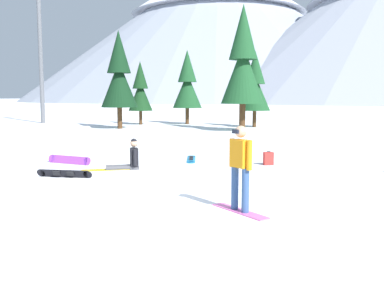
{
  "coord_description": "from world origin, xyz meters",
  "views": [
    {
      "loc": [
        4.89,
        -9.27,
        2.33
      ],
      "look_at": [
        -0.41,
        1.38,
        1.0
      ],
      "focal_mm": 39.89,
      "sensor_mm": 36.0,
      "label": 1
    }
  ],
  "objects_px": {
    "snowboarder_foreground": "(240,166)",
    "backpack_red": "(268,159)",
    "loose_snowboard_near_right": "(191,159)",
    "snowboarder_midground": "(129,159)",
    "loose_snowboard_near_left": "(64,174)",
    "ski_lift_tower": "(40,47)",
    "pine_tree_young": "(243,63)",
    "pine_tree_slender": "(119,75)",
    "loose_snowboard_far_spare": "(69,160)",
    "pine_tree_tall": "(187,84)",
    "pine_tree_broad": "(140,90)",
    "pine_tree_twin": "(255,86)"
  },
  "relations": [
    {
      "from": "loose_snowboard_near_left",
      "to": "pine_tree_young",
      "type": "height_order",
      "value": "pine_tree_young"
    },
    {
      "from": "snowboarder_midground",
      "to": "loose_snowboard_near_right",
      "type": "bearing_deg",
      "value": 73.06
    },
    {
      "from": "loose_snowboard_far_spare",
      "to": "pine_tree_tall",
      "type": "xyz_separation_m",
      "value": [
        -6.16,
        21.06,
        3.26
      ]
    },
    {
      "from": "loose_snowboard_near_left",
      "to": "loose_snowboard_far_spare",
      "type": "relative_size",
      "value": 0.91
    },
    {
      "from": "backpack_red",
      "to": "pine_tree_tall",
      "type": "xyz_separation_m",
      "value": [
        -12.43,
        18.22,
        3.18
      ]
    },
    {
      "from": "snowboarder_foreground",
      "to": "backpack_red",
      "type": "height_order",
      "value": "snowboarder_foreground"
    },
    {
      "from": "pine_tree_twin",
      "to": "ski_lift_tower",
      "type": "bearing_deg",
      "value": -169.31
    },
    {
      "from": "loose_snowboard_near_right",
      "to": "snowboarder_midground",
      "type": "bearing_deg",
      "value": -106.94
    },
    {
      "from": "backpack_red",
      "to": "pine_tree_twin",
      "type": "height_order",
      "value": "pine_tree_twin"
    },
    {
      "from": "backpack_red",
      "to": "snowboarder_foreground",
      "type": "bearing_deg",
      "value": -78.9
    },
    {
      "from": "pine_tree_broad",
      "to": "pine_tree_slender",
      "type": "relative_size",
      "value": 0.74
    },
    {
      "from": "snowboarder_midground",
      "to": "loose_snowboard_near_left",
      "type": "height_order",
      "value": "snowboarder_midground"
    },
    {
      "from": "snowboarder_midground",
      "to": "loose_snowboard_near_right",
      "type": "distance_m",
      "value": 2.94
    },
    {
      "from": "pine_tree_slender",
      "to": "pine_tree_young",
      "type": "relative_size",
      "value": 0.84
    },
    {
      "from": "snowboarder_foreground",
      "to": "ski_lift_tower",
      "type": "relative_size",
      "value": 0.15
    },
    {
      "from": "pine_tree_slender",
      "to": "snowboarder_foreground",
      "type": "bearing_deg",
      "value": -48.13
    },
    {
      "from": "snowboarder_midground",
      "to": "pine_tree_broad",
      "type": "distance_m",
      "value": 22.4
    },
    {
      "from": "loose_snowboard_near_left",
      "to": "pine_tree_broad",
      "type": "xyz_separation_m",
      "value": [
        -11.05,
        20.84,
        2.73
      ]
    },
    {
      "from": "snowboarder_midground",
      "to": "backpack_red",
      "type": "relative_size",
      "value": 3.39
    },
    {
      "from": "snowboarder_foreground",
      "to": "pine_tree_tall",
      "type": "xyz_separation_m",
      "value": [
        -13.62,
        24.3,
        2.46
      ]
    },
    {
      "from": "ski_lift_tower",
      "to": "pine_tree_twin",
      "type": "bearing_deg",
      "value": 10.69
    },
    {
      "from": "loose_snowboard_near_right",
      "to": "pine_tree_broad",
      "type": "bearing_deg",
      "value": 128.49
    },
    {
      "from": "snowboarder_midground",
      "to": "pine_tree_twin",
      "type": "bearing_deg",
      "value": 96.78
    },
    {
      "from": "snowboarder_foreground",
      "to": "pine_tree_young",
      "type": "distance_m",
      "value": 20.78
    },
    {
      "from": "pine_tree_tall",
      "to": "ski_lift_tower",
      "type": "distance_m",
      "value": 13.23
    },
    {
      "from": "backpack_red",
      "to": "pine_tree_broad",
      "type": "xyz_separation_m",
      "value": [
        -15.65,
        15.95,
        2.64
      ]
    },
    {
      "from": "snowboarder_foreground",
      "to": "backpack_red",
      "type": "distance_m",
      "value": 6.23
    },
    {
      "from": "loose_snowboard_near_right",
      "to": "pine_tree_slender",
      "type": "distance_m",
      "value": 16.74
    },
    {
      "from": "pine_tree_broad",
      "to": "pine_tree_tall",
      "type": "bearing_deg",
      "value": 35.27
    },
    {
      "from": "loose_snowboard_near_right",
      "to": "pine_tree_young",
      "type": "distance_m",
      "value": 14.3
    },
    {
      "from": "pine_tree_twin",
      "to": "pine_tree_tall",
      "type": "relative_size",
      "value": 0.92
    },
    {
      "from": "loose_snowboard_near_left",
      "to": "ski_lift_tower",
      "type": "distance_m",
      "value": 28.0
    },
    {
      "from": "loose_snowboard_far_spare",
      "to": "pine_tree_broad",
      "type": "height_order",
      "value": "pine_tree_broad"
    },
    {
      "from": "pine_tree_broad",
      "to": "pine_tree_slender",
      "type": "bearing_deg",
      "value": -75.52
    },
    {
      "from": "loose_snowboard_far_spare",
      "to": "pine_tree_tall",
      "type": "bearing_deg",
      "value": 106.3
    },
    {
      "from": "loose_snowboard_near_left",
      "to": "pine_tree_broad",
      "type": "height_order",
      "value": "pine_tree_broad"
    },
    {
      "from": "snowboarder_foreground",
      "to": "loose_snowboard_far_spare",
      "type": "relative_size",
      "value": 0.96
    },
    {
      "from": "pine_tree_young",
      "to": "pine_tree_tall",
      "type": "height_order",
      "value": "pine_tree_young"
    },
    {
      "from": "snowboarder_foreground",
      "to": "pine_tree_slender",
      "type": "height_order",
      "value": "pine_tree_slender"
    },
    {
      "from": "snowboarder_midground",
      "to": "loose_snowboard_near_right",
      "type": "relative_size",
      "value": 0.87
    },
    {
      "from": "snowboarder_foreground",
      "to": "ski_lift_tower",
      "type": "distance_m",
      "value": 32.91
    },
    {
      "from": "loose_snowboard_far_spare",
      "to": "backpack_red",
      "type": "bearing_deg",
      "value": 24.35
    },
    {
      "from": "snowboarder_midground",
      "to": "ski_lift_tower",
      "type": "xyz_separation_m",
      "value": [
        -20.69,
        16.61,
        6.3
      ]
    },
    {
      "from": "loose_snowboard_near_left",
      "to": "pine_tree_slender",
      "type": "xyz_separation_m",
      "value": [
        -9.88,
        16.3,
        3.72
      ]
    },
    {
      "from": "loose_snowboard_near_right",
      "to": "pine_tree_young",
      "type": "bearing_deg",
      "value": 101.85
    },
    {
      "from": "pine_tree_broad",
      "to": "pine_tree_slender",
      "type": "height_order",
      "value": "pine_tree_slender"
    },
    {
      "from": "snowboarder_midground",
      "to": "snowboarder_foreground",
      "type": "bearing_deg",
      "value": -32.95
    },
    {
      "from": "pine_tree_tall",
      "to": "backpack_red",
      "type": "bearing_deg",
      "value": -55.7
    },
    {
      "from": "loose_snowboard_near_left",
      "to": "pine_tree_twin",
      "type": "height_order",
      "value": "pine_tree_twin"
    },
    {
      "from": "snowboarder_midground",
      "to": "backpack_red",
      "type": "xyz_separation_m",
      "value": [
        3.76,
        2.86,
        -0.13
      ]
    }
  ]
}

